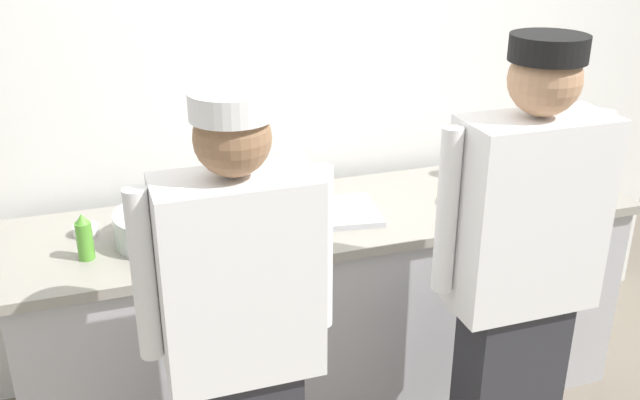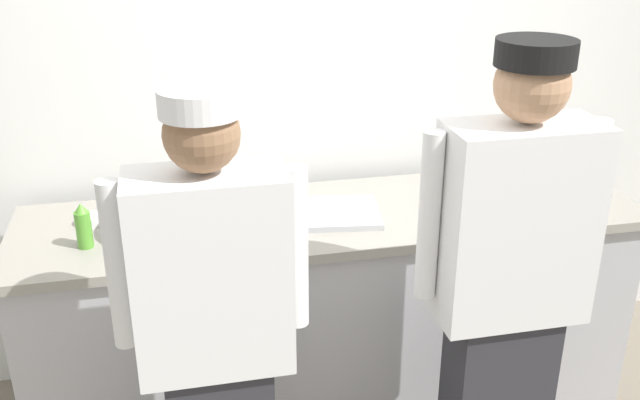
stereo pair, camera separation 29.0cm
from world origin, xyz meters
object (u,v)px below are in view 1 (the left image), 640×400
at_px(squeeze_bottle_primary, 84,238).
at_px(plate_stack_front, 477,196).
at_px(chef_center, 520,275).
at_px(sheet_tray, 318,213).
at_px(ramekin_orange_sauce, 86,230).
at_px(chef_near_left, 242,340).
at_px(mixing_bowl_steel, 167,225).
at_px(ramekin_green_sauce, 490,175).
at_px(deli_cup, 457,166).

bearing_deg(squeeze_bottle_primary, plate_stack_front, -0.72).
height_order(chef_center, sheet_tray, chef_center).
xyz_separation_m(sheet_tray, ramekin_orange_sauce, (-0.91, 0.12, 0.01)).
bearing_deg(chef_near_left, sheet_tray, 56.19).
xyz_separation_m(plate_stack_front, mixing_bowl_steel, (-1.29, 0.09, 0.02)).
relative_size(plate_stack_front, mixing_bowl_steel, 0.53).
xyz_separation_m(squeeze_bottle_primary, ramekin_green_sauce, (1.80, 0.22, -0.06)).
height_order(chef_near_left, ramekin_green_sauce, chef_near_left).
relative_size(chef_center, squeeze_bottle_primary, 9.94).
bearing_deg(ramekin_green_sauce, ramekin_orange_sauce, -179.60).
relative_size(chef_center, plate_stack_front, 8.46).
bearing_deg(chef_near_left, chef_center, 0.22).
height_order(ramekin_green_sauce, deli_cup, deli_cup).
height_order(mixing_bowl_steel, deli_cup, mixing_bowl_steel).
distance_m(ramekin_orange_sauce, deli_cup, 1.68).
relative_size(plate_stack_front, deli_cup, 2.14).
xyz_separation_m(ramekin_green_sauce, deli_cup, (-0.12, 0.10, 0.03)).
xyz_separation_m(squeeze_bottle_primary, deli_cup, (1.68, 0.31, -0.04)).
height_order(squeeze_bottle_primary, deli_cup, squeeze_bottle_primary).
bearing_deg(sheet_tray, mixing_bowl_steel, -178.35).
height_order(chef_center, ramekin_orange_sauce, chef_center).
bearing_deg(sheet_tray, squeeze_bottle_primary, -174.76).
bearing_deg(sheet_tray, chef_near_left, -123.81).
distance_m(ramekin_green_sauce, ramekin_orange_sauce, 1.80).
relative_size(chef_near_left, ramekin_orange_sauce, 17.26).
relative_size(squeeze_bottle_primary, deli_cup, 1.82).
xyz_separation_m(chef_near_left, deli_cup, (1.25, 0.96, 0.08)).
bearing_deg(chef_near_left, mixing_bowl_steel, 100.13).
relative_size(mixing_bowl_steel, deli_cup, 4.05).
relative_size(ramekin_green_sauce, ramekin_orange_sauce, 1.06).
distance_m(chef_near_left, ramekin_orange_sauce, 0.95).
bearing_deg(sheet_tray, ramekin_green_sauce, 8.65).
distance_m(chef_center, ramekin_green_sauce, 0.95).
xyz_separation_m(mixing_bowl_steel, deli_cup, (1.38, 0.25, -0.01)).
relative_size(chef_near_left, squeeze_bottle_primary, 9.43).
xyz_separation_m(chef_center, ramekin_orange_sauce, (-1.40, 0.85, 0.00)).
height_order(plate_stack_front, ramekin_orange_sauce, plate_stack_front).
height_order(plate_stack_front, ramekin_green_sauce, plate_stack_front).
bearing_deg(chef_center, chef_near_left, -179.78).
height_order(ramekin_orange_sauce, deli_cup, deli_cup).
xyz_separation_m(sheet_tray, deli_cup, (0.76, 0.23, 0.04)).
height_order(chef_near_left, plate_stack_front, chef_near_left).
bearing_deg(chef_center, mixing_bowl_steel, 147.30).
relative_size(chef_near_left, chef_center, 0.95).
bearing_deg(ramekin_orange_sauce, plate_stack_front, -8.10).
height_order(sheet_tray, ramekin_orange_sauce, ramekin_orange_sauce).
xyz_separation_m(ramekin_green_sauce, ramekin_orange_sauce, (-1.80, -0.01, -0.00)).
xyz_separation_m(chef_near_left, squeeze_bottle_primary, (-0.43, 0.65, 0.12)).
relative_size(plate_stack_front, ramekin_green_sauce, 2.03).
xyz_separation_m(chef_center, sheet_tray, (-0.49, 0.73, -0.01)).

